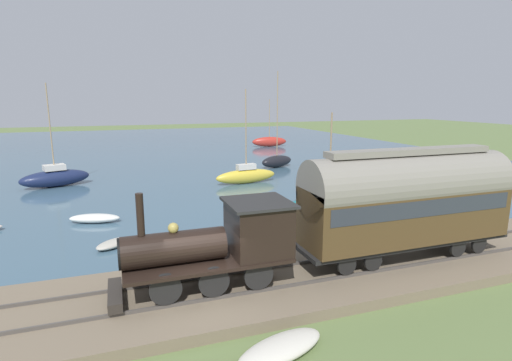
{
  "coord_description": "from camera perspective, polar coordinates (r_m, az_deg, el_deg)",
  "views": [
    {
      "loc": [
        -12.29,
        2.49,
        6.94
      ],
      "look_at": [
        8.41,
        -4.81,
        2.43
      ],
      "focal_mm": 28.0,
      "sensor_mm": 36.0,
      "label": 1
    }
  ],
  "objects": [
    {
      "name": "beached_dinghy",
      "position": [
        11.89,
        3.58,
        -22.8
      ],
      "size": [
        1.88,
        3.0,
        0.44
      ],
      "color": "beige",
      "rests_on": "ground"
    },
    {
      "name": "steam_locomotive",
      "position": [
        14.04,
        -4.58,
        -8.36
      ],
      "size": [
        2.29,
        6.27,
        3.49
      ],
      "color": "black",
      "rests_on": "rail_embankment"
    },
    {
      "name": "sailboat_navy",
      "position": [
        35.81,
        -26.75,
        0.4
      ],
      "size": [
        3.36,
        5.48,
        8.13
      ],
      "rotation": [
        0.0,
        0.0,
        0.35
      ],
      "color": "#192347",
      "rests_on": "harbor_water"
    },
    {
      "name": "passenger_coach",
      "position": [
        17.31,
        20.72,
        -2.39
      ],
      "size": [
        2.36,
        9.2,
        4.5
      ],
      "color": "black",
      "rests_on": "rail_embankment"
    },
    {
      "name": "ground_plane",
      "position": [
        14.33,
        -7.32,
        -17.44
      ],
      "size": [
        200.0,
        200.0,
        0.0
      ],
      "primitive_type": "plane",
      "color": "#607542"
    },
    {
      "name": "sailboat_yellow",
      "position": [
        33.27,
        -1.42,
        0.76
      ],
      "size": [
        1.74,
        5.45,
        7.69
      ],
      "rotation": [
        0.0,
        0.0,
        0.12
      ],
      "color": "gold",
      "rests_on": "harbor_water"
    },
    {
      "name": "rowboat_off_pier",
      "position": [
        20.37,
        -19.69,
        -8.47
      ],
      "size": [
        1.85,
        1.99,
        0.34
      ],
      "rotation": [
        0.0,
        0.0,
        0.68
      ],
      "color": "#B7B2A3",
      "rests_on": "harbor_water"
    },
    {
      "name": "sailboat_teal",
      "position": [
        24.58,
        10.33,
        -3.33
      ],
      "size": [
        2.7,
        5.12,
        6.15
      ],
      "rotation": [
        0.0,
        0.0,
        -0.23
      ],
      "color": "#1E707A",
      "rests_on": "harbor_water"
    },
    {
      "name": "sailboat_red",
      "position": [
        59.19,
        1.91,
        5.59
      ],
      "size": [
        1.73,
        5.27,
        6.85
      ],
      "rotation": [
        0.0,
        0.0,
        -0.1
      ],
      "color": "#B72D23",
      "rests_on": "harbor_water"
    },
    {
      "name": "harbor_water",
      "position": [
        56.19,
        -16.78,
        4.03
      ],
      "size": [
        80.0,
        80.0,
        0.01
      ],
      "color": "#426075",
      "rests_on": "ground"
    },
    {
      "name": "rowboat_mid_harbor",
      "position": [
        24.6,
        -22.06,
        -5.02
      ],
      "size": [
        1.67,
        2.96,
        0.5
      ],
      "rotation": [
        0.0,
        0.0,
        -0.28
      ],
      "color": "silver",
      "rests_on": "harbor_water"
    },
    {
      "name": "rail_embankment",
      "position": [
        14.65,
        -7.75,
        -15.88
      ],
      "size": [
        5.26,
        56.0,
        0.51
      ],
      "color": "#756651",
      "rests_on": "ground"
    },
    {
      "name": "sailboat_black",
      "position": [
        41.18,
        3.0,
        2.84
      ],
      "size": [
        2.59,
        4.09,
        9.59
      ],
      "rotation": [
        0.0,
        0.0,
        0.36
      ],
      "color": "black",
      "rests_on": "harbor_water"
    }
  ]
}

